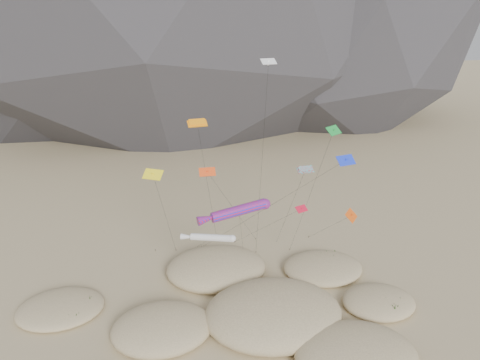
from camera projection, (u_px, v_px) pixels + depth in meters
name	position (u px, v px, depth m)	size (l,w,h in m)	color
ground	(264.00, 345.00, 53.42)	(500.00, 500.00, 0.00)	#CCB789
dunes	(244.00, 322.00, 56.12)	(50.08, 38.13, 4.47)	#CCB789
dune_grass	(254.00, 321.00, 56.20)	(40.86, 30.48, 1.47)	black
kite_stakes	(235.00, 245.00, 75.27)	(25.32, 4.80, 0.30)	#3F2D1E
rainbow_tube_kite	(236.00, 211.00, 54.87)	(9.19, 15.10, 14.77)	red
white_tube_kite	(209.00, 238.00, 59.42)	(6.74, 15.05, 9.45)	silver
orange_parafoil	(198.00, 125.00, 56.07)	(5.89, 14.56, 23.72)	orange
multi_parafoil	(305.00, 171.00, 57.68)	(2.27, 14.53, 17.91)	red
delta_kites	(280.00, 167.00, 57.76)	(26.69, 19.52, 30.24)	#169233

